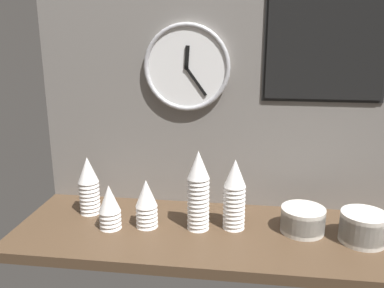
{
  "coord_description": "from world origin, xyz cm",
  "views": [
    {
      "loc": [
        8.5,
        -143.56,
        74.69
      ],
      "look_at": [
        -11.61,
        4.0,
        33.05
      ],
      "focal_mm": 38.0,
      "sensor_mm": 36.0,
      "label": 1
    }
  ],
  "objects_px": {
    "cup_stack_center_left": "(146,203)",
    "cup_stack_left": "(110,207)",
    "cup_stack_far_left": "(89,185)",
    "cup_stack_center_right": "(234,194)",
    "cup_stack_center": "(198,190)",
    "bowl_stack_far_right": "(363,227)",
    "wall_clock": "(187,68)",
    "bowl_stack_right": "(303,219)",
    "menu_board": "(326,40)"
  },
  "relations": [
    {
      "from": "bowl_stack_right",
      "to": "bowl_stack_far_right",
      "type": "bearing_deg",
      "value": -13.18
    },
    {
      "from": "menu_board",
      "to": "cup_stack_center",
      "type": "bearing_deg",
      "value": -152.82
    },
    {
      "from": "cup_stack_center",
      "to": "bowl_stack_far_right",
      "type": "distance_m",
      "value": 0.62
    },
    {
      "from": "cup_stack_center_left",
      "to": "cup_stack_center_right",
      "type": "height_order",
      "value": "cup_stack_center_right"
    },
    {
      "from": "cup_stack_left",
      "to": "cup_stack_far_left",
      "type": "height_order",
      "value": "cup_stack_far_left"
    },
    {
      "from": "cup_stack_center_left",
      "to": "cup_stack_center",
      "type": "relative_size",
      "value": 0.62
    },
    {
      "from": "cup_stack_center_right",
      "to": "cup_stack_left",
      "type": "distance_m",
      "value": 0.49
    },
    {
      "from": "cup_stack_center",
      "to": "menu_board",
      "type": "distance_m",
      "value": 0.76
    },
    {
      "from": "bowl_stack_far_right",
      "to": "cup_stack_center",
      "type": "bearing_deg",
      "value": 177.83
    },
    {
      "from": "cup_stack_left",
      "to": "cup_stack_center_left",
      "type": "bearing_deg",
      "value": 12.84
    },
    {
      "from": "cup_stack_center_right",
      "to": "cup_stack_left",
      "type": "height_order",
      "value": "cup_stack_center_right"
    },
    {
      "from": "cup_stack_center_right",
      "to": "cup_stack_left",
      "type": "xyz_separation_m",
      "value": [
        -0.48,
        -0.07,
        -0.05
      ]
    },
    {
      "from": "cup_stack_left",
      "to": "menu_board",
      "type": "distance_m",
      "value": 1.06
    },
    {
      "from": "cup_stack_center_left",
      "to": "bowl_stack_far_right",
      "type": "bearing_deg",
      "value": -0.64
    },
    {
      "from": "cup_stack_center_right",
      "to": "bowl_stack_far_right",
      "type": "distance_m",
      "value": 0.48
    },
    {
      "from": "cup_stack_center_right",
      "to": "wall_clock",
      "type": "distance_m",
      "value": 0.55
    },
    {
      "from": "cup_stack_far_left",
      "to": "menu_board",
      "type": "height_order",
      "value": "menu_board"
    },
    {
      "from": "cup_stack_center_left",
      "to": "cup_stack_left",
      "type": "height_order",
      "value": "cup_stack_center_left"
    },
    {
      "from": "cup_stack_center",
      "to": "menu_board",
      "type": "bearing_deg",
      "value": 27.18
    },
    {
      "from": "cup_stack_center_left",
      "to": "cup_stack_left",
      "type": "relative_size",
      "value": 1.1
    },
    {
      "from": "cup_stack_far_left",
      "to": "menu_board",
      "type": "distance_m",
      "value": 1.12
    },
    {
      "from": "cup_stack_left",
      "to": "bowl_stack_right",
      "type": "xyz_separation_m",
      "value": [
        0.74,
        0.07,
        -0.04
      ]
    },
    {
      "from": "cup_stack_center_left",
      "to": "wall_clock",
      "type": "xyz_separation_m",
      "value": [
        0.12,
        0.25,
        0.5
      ]
    },
    {
      "from": "wall_clock",
      "to": "cup_stack_center_left",
      "type": "bearing_deg",
      "value": -116.71
    },
    {
      "from": "cup_stack_left",
      "to": "cup_stack_far_left",
      "type": "xyz_separation_m",
      "value": [
        -0.13,
        0.12,
        0.03
      ]
    },
    {
      "from": "cup_stack_center_right",
      "to": "cup_stack_center_left",
      "type": "bearing_deg",
      "value": -174.1
    },
    {
      "from": "cup_stack_left",
      "to": "bowl_stack_far_right",
      "type": "distance_m",
      "value": 0.95
    },
    {
      "from": "cup_stack_left",
      "to": "bowl_stack_right",
      "type": "height_order",
      "value": "cup_stack_left"
    },
    {
      "from": "cup_stack_center",
      "to": "bowl_stack_right",
      "type": "height_order",
      "value": "cup_stack_center"
    },
    {
      "from": "cup_stack_center",
      "to": "bowl_stack_right",
      "type": "bearing_deg",
      "value": 3.69
    },
    {
      "from": "wall_clock",
      "to": "cup_stack_center",
      "type": "bearing_deg",
      "value": -71.36
    },
    {
      "from": "cup_stack_left",
      "to": "wall_clock",
      "type": "xyz_separation_m",
      "value": [
        0.26,
        0.28,
        0.51
      ]
    },
    {
      "from": "bowl_stack_far_right",
      "to": "cup_stack_left",
      "type": "bearing_deg",
      "value": -178.64
    },
    {
      "from": "cup_stack_center_right",
      "to": "bowl_stack_right",
      "type": "distance_m",
      "value": 0.28
    },
    {
      "from": "cup_stack_center",
      "to": "cup_stack_far_left",
      "type": "distance_m",
      "value": 0.48
    },
    {
      "from": "cup_stack_center",
      "to": "wall_clock",
      "type": "xyz_separation_m",
      "value": [
        -0.08,
        0.23,
        0.44
      ]
    },
    {
      "from": "bowl_stack_right",
      "to": "menu_board",
      "type": "relative_size",
      "value": 0.35
    },
    {
      "from": "bowl_stack_right",
      "to": "wall_clock",
      "type": "xyz_separation_m",
      "value": [
        -0.48,
        0.21,
        0.55
      ]
    },
    {
      "from": "cup_stack_far_left",
      "to": "bowl_stack_far_right",
      "type": "distance_m",
      "value": 1.09
    },
    {
      "from": "cup_stack_center_left",
      "to": "cup_stack_far_left",
      "type": "distance_m",
      "value": 0.29
    },
    {
      "from": "cup_stack_far_left",
      "to": "cup_stack_center_right",
      "type": "bearing_deg",
      "value": -5.21
    },
    {
      "from": "bowl_stack_far_right",
      "to": "wall_clock",
      "type": "bearing_deg",
      "value": 159.64
    },
    {
      "from": "cup_stack_center_left",
      "to": "bowl_stack_right",
      "type": "xyz_separation_m",
      "value": [
        0.6,
        0.04,
        -0.05
      ]
    },
    {
      "from": "cup_stack_left",
      "to": "bowl_stack_right",
      "type": "distance_m",
      "value": 0.75
    },
    {
      "from": "cup_stack_left",
      "to": "wall_clock",
      "type": "height_order",
      "value": "wall_clock"
    },
    {
      "from": "cup_stack_center_right",
      "to": "bowl_stack_right",
      "type": "relative_size",
      "value": 1.68
    },
    {
      "from": "wall_clock",
      "to": "cup_stack_left",
      "type": "bearing_deg",
      "value": -133.41
    },
    {
      "from": "menu_board",
      "to": "bowl_stack_far_right",
      "type": "bearing_deg",
      "value": -62.08
    },
    {
      "from": "cup_stack_center",
      "to": "cup_stack_far_left",
      "type": "bearing_deg",
      "value": 170.78
    },
    {
      "from": "cup_stack_center_right",
      "to": "cup_stack_far_left",
      "type": "bearing_deg",
      "value": 174.79
    }
  ]
}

